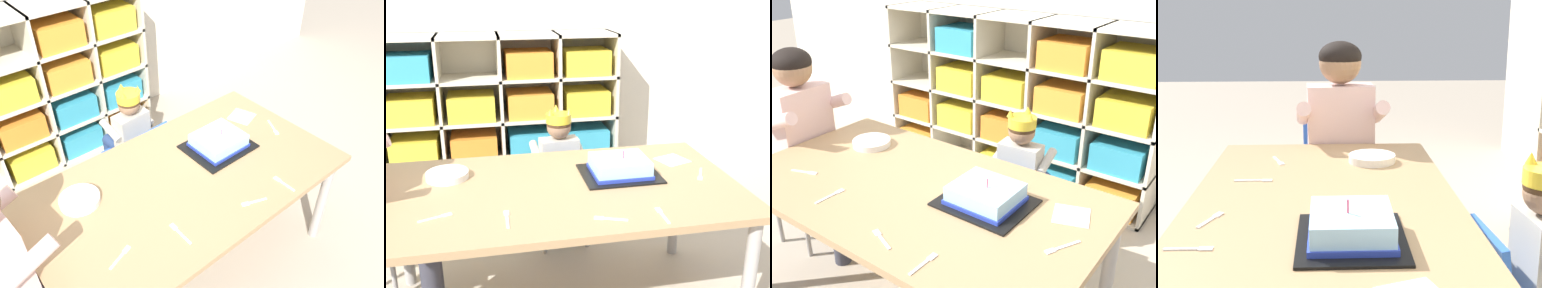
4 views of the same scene
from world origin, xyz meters
TOP-DOWN VIEW (x-y plane):
  - classroom_back_wall at (0.00, 1.61)m, footprint 6.14×0.10m
  - storage_cubby_shelf at (-0.29, 1.37)m, footprint 1.96×0.36m
  - activity_table at (0.00, 0.00)m, footprint 1.53×0.86m
  - classroom_chair_blue at (0.12, 0.59)m, footprint 0.33×0.35m
  - child_with_crown at (0.11, 0.69)m, footprint 0.31×0.31m
  - birthday_cake_on_tray at (0.29, 0.07)m, footprint 0.34×0.28m
  - paper_plate_stack at (-0.46, 0.19)m, footprint 0.18×0.18m
  - paper_napkin_square at (0.59, 0.19)m, footprint 0.17×0.17m
  - fork_near_cake_tray at (0.64, -0.01)m, footprint 0.08×0.13m
  - fork_by_napkin at (0.13, -0.32)m, footprint 0.12×0.06m
  - fork_at_table_front_edge at (0.33, -0.33)m, footprint 0.02×0.12m
  - fork_scattered_mid_table at (-0.23, -0.24)m, footprint 0.02×0.13m
  - fork_near_child_seat at (-0.48, -0.18)m, footprint 0.12×0.06m

SIDE VIEW (x-z plane):
  - classroom_chair_blue at x=0.12m, z-range 0.05..0.63m
  - child_with_crown at x=0.11m, z-range 0.09..0.90m
  - storage_cubby_shelf at x=-0.29m, z-range -0.05..1.08m
  - activity_table at x=0.00m, z-range 0.25..0.88m
  - paper_napkin_square at x=0.59m, z-range 0.63..0.63m
  - fork_by_napkin at x=0.13m, z-range 0.63..0.63m
  - fork_near_cake_tray at x=0.64m, z-range 0.63..0.63m
  - fork_at_table_front_edge at x=0.33m, z-range 0.63..0.63m
  - fork_scattered_mid_table at x=-0.23m, z-range 0.63..0.63m
  - fork_near_child_seat at x=-0.48m, z-range 0.63..0.63m
  - paper_plate_stack at x=-0.46m, z-range 0.63..0.66m
  - birthday_cake_on_tray at x=0.29m, z-range 0.61..0.72m
  - classroom_back_wall at x=0.00m, z-range 0.00..2.61m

